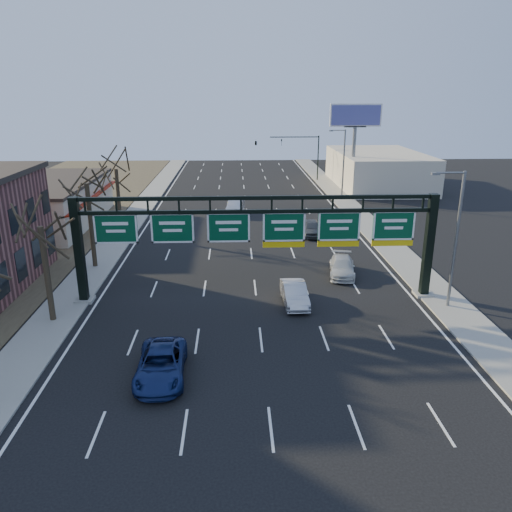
{
  "coord_description": "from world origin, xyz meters",
  "views": [
    {
      "loc": [
        -1.41,
        -23.73,
        13.64
      ],
      "look_at": [
        -0.04,
        7.65,
        3.2
      ],
      "focal_mm": 35.0,
      "sensor_mm": 36.0,
      "label": 1
    }
  ],
  "objects_px": {
    "sign_gantry": "(259,234)",
    "car_white_wagon": "(342,267)",
    "car_blue_suv": "(161,364)",
    "car_silver_sedan": "(295,294)"
  },
  "relations": [
    {
      "from": "car_silver_sedan",
      "to": "sign_gantry",
      "type": "bearing_deg",
      "value": 155.11
    },
    {
      "from": "sign_gantry",
      "to": "car_blue_suv",
      "type": "bearing_deg",
      "value": -118.7
    },
    {
      "from": "sign_gantry",
      "to": "car_white_wagon",
      "type": "relative_size",
      "value": 5.35
    },
    {
      "from": "car_blue_suv",
      "to": "car_white_wagon",
      "type": "relative_size",
      "value": 1.11
    },
    {
      "from": "car_blue_suv",
      "to": "car_silver_sedan",
      "type": "height_order",
      "value": "car_silver_sedan"
    },
    {
      "from": "car_silver_sedan",
      "to": "car_white_wagon",
      "type": "bearing_deg",
      "value": 49.3
    },
    {
      "from": "car_silver_sedan",
      "to": "car_white_wagon",
      "type": "height_order",
      "value": "car_silver_sedan"
    },
    {
      "from": "car_blue_suv",
      "to": "car_white_wagon",
      "type": "distance_m",
      "value": 18.53
    },
    {
      "from": "car_silver_sedan",
      "to": "car_blue_suv",
      "type": "bearing_deg",
      "value": -133.08
    },
    {
      "from": "sign_gantry",
      "to": "car_blue_suv",
      "type": "height_order",
      "value": "sign_gantry"
    }
  ]
}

